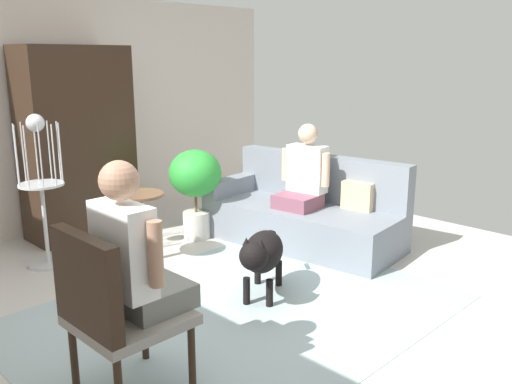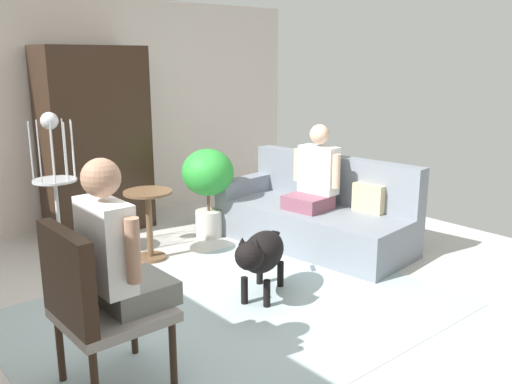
% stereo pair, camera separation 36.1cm
% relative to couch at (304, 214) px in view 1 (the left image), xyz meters
% --- Properties ---
extents(ground_plane, '(6.59, 6.59, 0.00)m').
position_rel_couch_xyz_m(ground_plane, '(-1.56, -0.51, -0.30)').
color(ground_plane, beige).
extents(back_wall, '(6.07, 0.12, 2.55)m').
position_rel_couch_xyz_m(back_wall, '(-1.56, 2.29, 0.97)').
color(back_wall, silver).
rests_on(back_wall, ground).
extents(area_rug, '(3.20, 2.38, 0.01)m').
position_rel_couch_xyz_m(area_rug, '(-1.61, -0.71, -0.30)').
color(area_rug, '#9EB2B7').
rests_on(area_rug, ground).
extents(couch, '(1.11, 2.10, 0.89)m').
position_rel_couch_xyz_m(couch, '(0.00, 0.00, 0.00)').
color(couch, slate).
rests_on(couch, ground).
extents(armchair, '(0.59, 0.58, 1.01)m').
position_rel_couch_xyz_m(armchair, '(-2.85, -1.01, 0.28)').
color(armchair, black).
rests_on(armchair, ground).
extents(person_on_couch, '(0.49, 0.56, 0.84)m').
position_rel_couch_xyz_m(person_on_couch, '(-0.05, -0.03, 0.43)').
color(person_on_couch, '#7D485A').
extents(person_on_armchair, '(0.47, 0.57, 0.89)m').
position_rel_couch_xyz_m(person_on_armchair, '(-2.69, -1.00, 0.53)').
color(person_on_armchair, slate).
extents(round_end_table, '(0.46, 0.46, 0.67)m').
position_rel_couch_xyz_m(round_end_table, '(-1.54, 0.70, 0.12)').
color(round_end_table, brown).
rests_on(round_end_table, ground).
extents(dog, '(0.81, 0.59, 0.61)m').
position_rel_couch_xyz_m(dog, '(-1.30, -0.65, 0.08)').
color(dog, black).
rests_on(dog, ground).
extents(bird_cage_stand, '(0.40, 0.40, 1.41)m').
position_rel_couch_xyz_m(bird_cage_stand, '(-2.20, 1.25, 0.41)').
color(bird_cage_stand, silver).
rests_on(bird_cage_stand, ground).
extents(potted_plant, '(0.55, 0.55, 0.96)m').
position_rel_couch_xyz_m(potted_plant, '(-0.71, 0.90, 0.33)').
color(potted_plant, beige).
rests_on(potted_plant, ground).
extents(armoire_cabinet, '(1.10, 0.56, 2.01)m').
position_rel_couch_xyz_m(armoire_cabinet, '(-1.51, 1.88, 0.70)').
color(armoire_cabinet, black).
rests_on(armoire_cabinet, ground).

